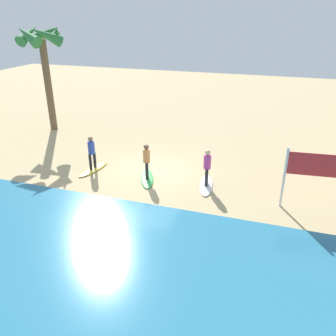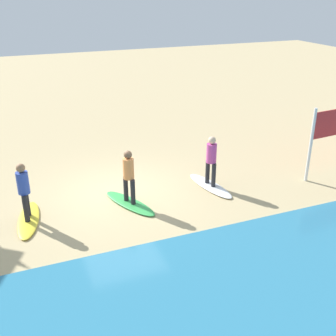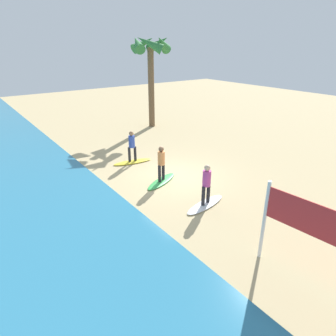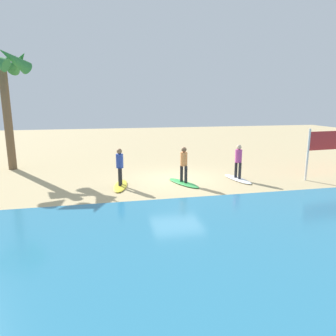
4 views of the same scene
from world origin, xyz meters
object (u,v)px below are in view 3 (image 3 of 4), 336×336
at_px(surfboard_white, 205,204).
at_px(surfboard_yellow, 133,162).
at_px(surfer_white, 207,182).
at_px(surfboard_green, 161,181).
at_px(surfer_green, 161,161).
at_px(surfer_yellow, 132,144).
at_px(palm_tree, 150,53).

relative_size(surfboard_white, surfboard_yellow, 1.00).
bearing_deg(surfboard_yellow, surfer_white, 100.26).
distance_m(surfboard_green, surfer_green, 0.99).
height_order(surfboard_green, surfer_yellow, surfer_yellow).
bearing_deg(palm_tree, surfer_green, 149.13).
bearing_deg(surfboard_green, palm_tree, -143.98).
bearing_deg(surfboard_white, palm_tree, -123.71).
xyz_separation_m(surfboard_white, surfer_white, (0.00, -0.00, 0.99)).
distance_m(surfer_white, surfer_green, 2.77).
bearing_deg(palm_tree, surfer_white, 156.38).
relative_size(surfer_white, surfboard_yellow, 0.78).
bearing_deg(surfer_white, surfboard_green, 3.49).
bearing_deg(surfer_yellow, palm_tree, -41.21).
bearing_deg(surfer_green, surfer_yellow, -2.87).
bearing_deg(surfboard_yellow, surfboard_green, 97.14).
relative_size(surfer_yellow, palm_tree, 0.25).
height_order(surfboard_green, palm_tree, palm_tree).
bearing_deg(surfboard_yellow, surfboard_white, 100.26).
distance_m(surfer_green, surfboard_yellow, 3.06).
xyz_separation_m(surfboard_white, surfboard_green, (2.77, 0.17, 0.00)).
relative_size(surfer_white, surfer_yellow, 1.00).
bearing_deg(surfboard_green, surfer_white, 70.38).
bearing_deg(surfboard_yellow, palm_tree, -121.20).
xyz_separation_m(surfer_white, surfboard_green, (2.77, 0.17, -0.99)).
xyz_separation_m(surfer_green, surfboard_yellow, (2.89, -0.15, -0.99)).
xyz_separation_m(surfer_green, palm_tree, (8.59, -5.13, 4.23)).
xyz_separation_m(surfer_white, surfer_green, (2.77, 0.17, 0.00)).
height_order(surfboard_white, surfboard_yellow, same).
relative_size(surfboard_yellow, surfer_yellow, 1.28).
distance_m(surfboard_yellow, palm_tree, 9.20).
height_order(surfer_white, surfer_green, same).
bearing_deg(surfer_white, surfer_green, 3.49).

